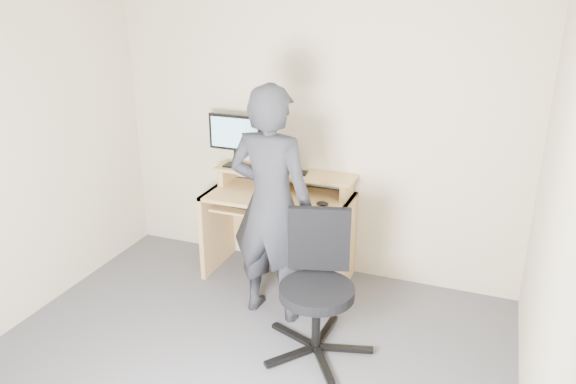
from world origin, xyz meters
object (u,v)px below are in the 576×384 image
Objects in this scene: monitor at (235,136)px; office_chair at (317,279)px; person at (271,205)px; desk at (282,214)px.

office_chair is at bearing -41.72° from monitor.
office_chair is 0.54× the size of person.
monitor reaches higher than office_chair.
person is (0.16, -0.62, 0.34)m from desk.
desk is 1.25× the size of office_chair.
person is (-0.46, 0.29, 0.36)m from office_chair.
desk is at bearing 108.94° from office_chair.
office_chair is at bearing -55.99° from desk.
monitor is 1.56m from office_chair.
desk is 0.77m from monitor.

